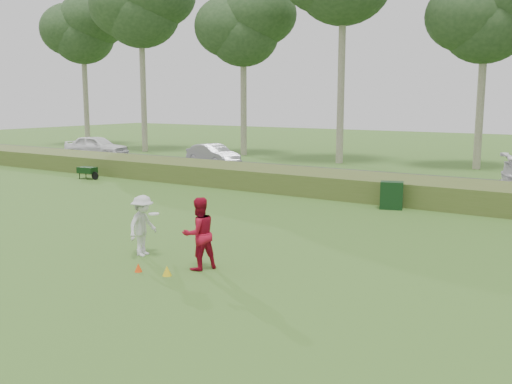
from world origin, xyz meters
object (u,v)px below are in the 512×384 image
Objects in this scene: player_white at (143,226)px; car_left at (96,146)px; cone_orange at (138,268)px; cone_yellow at (167,271)px; utility_cabinet at (392,195)px; player_red at (199,234)px; car_mid at (213,155)px.

player_white is 25.75m from car_left.
car_left is at bearing 43.37° from player_white.
car_left is (-20.90, 17.34, 0.71)m from cone_orange.
cone_yellow is 10.76m from utility_cabinet.
utility_cabinet is 0.23× the size of car_left.
player_red reaches higher than utility_cabinet.
utility_cabinet is 15.35m from car_mid.
player_red is at bearing 41.41° from cone_orange.
cone_orange is 0.85× the size of cone_yellow.
cone_orange is (-1.09, -0.96, -0.77)m from player_red.
player_white is 19.67m from car_mid.
cone_orange is 0.05× the size of car_left.
utility_cabinet is 0.26× the size of car_mid.
cone_yellow is at bearing -116.07° from utility_cabinet.
car_left is at bearing -102.60° from player_red.
car_mid is (-12.07, 17.69, 0.59)m from cone_yellow.
cone_orange is at bearing -143.46° from car_left.
car_mid is (9.61, 0.49, -0.10)m from car_left.
cone_orange is at bearing -170.19° from cone_yellow.
utility_cabinet reaches higher than cone_orange.
cone_yellow is 21.43m from car_mid.
cone_yellow is 0.06× the size of car_mid.
car_mid is (-11.29, 17.83, 0.60)m from cone_orange.
car_left is (-21.99, 16.38, -0.07)m from player_red.
player_white is 0.36× the size of car_left.
player_white is 0.41× the size of car_mid.
cone_yellow is (1.69, -0.98, -0.68)m from player_white.
player_white is at bearing -142.83° from car_left.
player_red is 1.71× the size of utility_cabinet.
player_red reaches higher than car_mid.
cone_orange is at bearing -24.51° from player_red.
player_white is 2.07m from cone_yellow.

